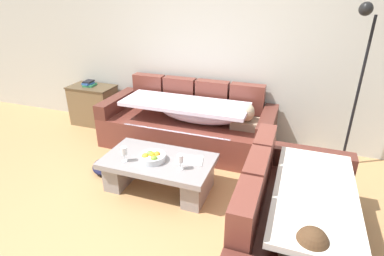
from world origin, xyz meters
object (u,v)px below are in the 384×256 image
(fruit_bowl, at_px, (152,157))
(book_stack_on_cabinet, at_px, (89,84))
(couch_near_window, at_px, (296,225))
(wine_glass_near_left, at_px, (124,152))
(coffee_table, at_px, (159,170))
(side_cabinet, at_px, (94,105))
(floor_lamp, at_px, (356,81))
(couch_along_wall, at_px, (190,124))
(crumpled_garment, at_px, (106,166))
(wine_glass_near_right, at_px, (180,159))
(open_magazine, at_px, (190,160))

(fruit_bowl, height_order, book_stack_on_cabinet, book_stack_on_cabinet)
(couch_near_window, height_order, wine_glass_near_left, couch_near_window)
(coffee_table, relative_size, wine_glass_near_left, 7.23)
(side_cabinet, bearing_deg, floor_lamp, -1.64)
(couch_along_wall, distance_m, floor_lamp, 2.12)
(wine_glass_near_left, bearing_deg, book_stack_on_cabinet, 135.59)
(fruit_bowl, height_order, wine_glass_near_left, wine_glass_near_left)
(wine_glass_near_left, height_order, floor_lamp, floor_lamp)
(couch_near_window, distance_m, crumpled_garment, 2.36)
(fruit_bowl, bearing_deg, couch_along_wall, 89.63)
(wine_glass_near_left, bearing_deg, couch_along_wall, 77.28)
(side_cabinet, bearing_deg, fruit_bowl, -38.12)
(crumpled_garment, bearing_deg, coffee_table, -8.08)
(couch_along_wall, bearing_deg, wine_glass_near_right, -74.24)
(couch_near_window, relative_size, floor_lamp, 0.91)
(couch_along_wall, bearing_deg, open_magazine, -69.92)
(wine_glass_near_left, bearing_deg, coffee_table, 27.42)
(wine_glass_near_left, height_order, book_stack_on_cabinet, book_stack_on_cabinet)
(floor_lamp, distance_m, crumpled_garment, 3.12)
(crumpled_garment, bearing_deg, floor_lamp, 21.99)
(coffee_table, bearing_deg, side_cabinet, 143.67)
(wine_glass_near_right, bearing_deg, open_magazine, 80.47)
(fruit_bowl, height_order, side_cabinet, side_cabinet)
(couch_near_window, height_order, crumpled_garment, couch_near_window)
(open_magazine, height_order, floor_lamp, floor_lamp)
(coffee_table, bearing_deg, couch_along_wall, 91.75)
(coffee_table, xyz_separation_m, book_stack_on_cabinet, (-1.83, 1.32, 0.44))
(floor_lamp, bearing_deg, crumpled_garment, -158.01)
(wine_glass_near_right, xyz_separation_m, crumpled_garment, (-1.09, 0.22, -0.44))
(couch_along_wall, distance_m, book_stack_on_cabinet, 1.84)
(coffee_table, relative_size, open_magazine, 4.29)
(open_magazine, distance_m, floor_lamp, 2.09)
(couch_along_wall, distance_m, fruit_bowl, 1.15)
(wine_glass_near_left, distance_m, crumpled_garment, 0.70)
(wine_glass_near_left, height_order, wine_glass_near_right, same)
(couch_near_window, xyz_separation_m, fruit_bowl, (-1.51, 0.46, 0.09))
(wine_glass_near_left, relative_size, side_cabinet, 0.23)
(coffee_table, bearing_deg, open_magazine, 12.88)
(side_cabinet, relative_size, crumpled_garment, 1.80)
(couch_along_wall, height_order, fruit_bowl, couch_along_wall)
(wine_glass_near_right, height_order, open_magazine, wine_glass_near_right)
(couch_near_window, height_order, fruit_bowl, couch_near_window)
(fruit_bowl, distance_m, crumpled_garment, 0.85)
(floor_lamp, bearing_deg, coffee_table, -147.96)
(couch_along_wall, bearing_deg, crumpled_garment, -127.58)
(fruit_bowl, bearing_deg, floor_lamp, 32.68)
(fruit_bowl, height_order, floor_lamp, floor_lamp)
(open_magazine, xyz_separation_m, crumpled_garment, (-1.12, 0.03, -0.33))
(side_cabinet, bearing_deg, wine_glass_near_right, -34.25)
(couch_near_window, distance_m, side_cabinet, 3.74)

